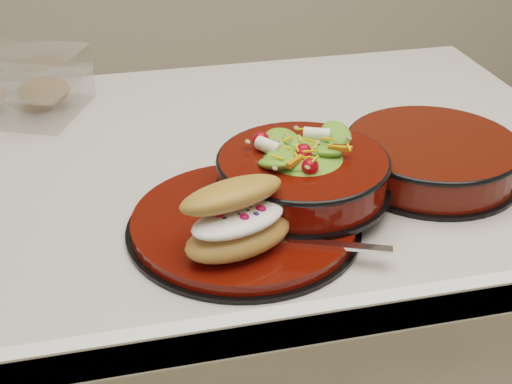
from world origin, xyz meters
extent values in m
cube|color=beige|center=(0.00, 0.00, 0.88)|extent=(1.24, 0.74, 0.04)
cube|color=white|center=(0.00, -0.36, 0.88)|extent=(1.24, 0.02, 0.05)
cylinder|color=black|center=(0.06, -0.20, 0.90)|extent=(0.29, 0.29, 0.01)
cylinder|color=#4E0902|center=(0.06, -0.20, 0.91)|extent=(0.27, 0.27, 0.01)
torus|color=black|center=(0.07, -0.21, 0.92)|extent=(0.15, 0.15, 0.01)
cylinder|color=black|center=(0.14, -0.16, 0.92)|extent=(0.22, 0.22, 0.01)
cylinder|color=#4E0902|center=(0.14, -0.16, 0.95)|extent=(0.21, 0.21, 0.04)
torus|color=black|center=(0.14, -0.16, 0.97)|extent=(0.22, 0.22, 0.01)
ellipsoid|color=#4A7B22|center=(0.14, -0.16, 0.96)|extent=(0.18, 0.18, 0.07)
sphere|color=#C0070D|center=(0.19, -0.16, 1.00)|extent=(0.02, 0.02, 0.02)
sphere|color=#C0070D|center=(0.14, -0.11, 1.00)|extent=(0.02, 0.02, 0.02)
sphere|color=#C0070D|center=(0.10, -0.16, 1.00)|extent=(0.02, 0.02, 0.02)
sphere|color=#C0070D|center=(0.14, -0.20, 1.00)|extent=(0.02, 0.02, 0.02)
cylinder|color=silver|center=(0.17, -0.12, 1.00)|extent=(0.03, 0.04, 0.02)
cylinder|color=silver|center=(0.10, -0.14, 1.00)|extent=(0.04, 0.03, 0.02)
cube|color=orange|center=(0.12, -0.19, 1.00)|extent=(0.03, 0.03, 0.01)
cube|color=orange|center=(0.19, -0.17, 1.00)|extent=(0.03, 0.02, 0.01)
ellipsoid|color=#B47037|center=(0.04, -0.27, 0.94)|extent=(0.15, 0.11, 0.04)
ellipsoid|color=white|center=(0.04, -0.27, 0.96)|extent=(0.13, 0.09, 0.02)
ellipsoid|color=#B47037|center=(0.04, -0.25, 0.98)|extent=(0.14, 0.10, 0.03)
sphere|color=#B90D37|center=(0.02, -0.27, 0.97)|extent=(0.01, 0.01, 0.01)
sphere|color=#B90D37|center=(0.04, -0.28, 0.97)|extent=(0.01, 0.01, 0.01)
sphere|color=#B90D37|center=(0.06, -0.26, 0.97)|extent=(0.01, 0.01, 0.01)
sphere|color=#B90D37|center=(0.03, -0.25, 0.97)|extent=(0.01, 0.01, 0.01)
sphere|color=#191947|center=(0.03, -0.26, 0.97)|extent=(0.01, 0.01, 0.01)
sphere|color=#191947|center=(0.05, -0.26, 0.97)|extent=(0.01, 0.01, 0.01)
sphere|color=#191947|center=(0.04, -0.27, 0.97)|extent=(0.01, 0.01, 0.01)
sphere|color=#191947|center=(0.06, -0.27, 0.97)|extent=(0.01, 0.01, 0.01)
sphere|color=#191947|center=(0.02, -0.27, 0.97)|extent=(0.01, 0.01, 0.01)
sphere|color=#191947|center=(0.05, -0.26, 0.97)|extent=(0.01, 0.01, 0.01)
cube|color=silver|center=(0.14, -0.28, 0.92)|extent=(0.13, 0.06, 0.00)
cube|color=silver|center=(0.07, -0.25, 0.92)|extent=(0.05, 0.04, 0.00)
cube|color=white|center=(-0.23, 0.24, 0.93)|extent=(0.27, 0.24, 0.05)
cube|color=white|center=(-0.23, 0.24, 0.97)|extent=(0.27, 0.24, 0.04)
ellipsoid|color=#B47037|center=(-0.18, 0.24, 0.93)|extent=(0.08, 0.07, 0.04)
cylinder|color=black|center=(0.34, -0.12, 0.90)|extent=(0.24, 0.24, 0.01)
cylinder|color=#4A0D04|center=(0.34, -0.12, 0.93)|extent=(0.23, 0.23, 0.05)
torus|color=black|center=(0.34, -0.12, 0.95)|extent=(0.24, 0.24, 0.01)
camera|label=1|loc=(-0.09, -0.91, 1.38)|focal=50.00mm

